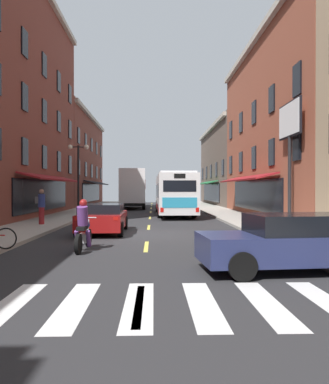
{
  "coord_description": "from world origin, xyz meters",
  "views": [
    {
      "loc": [
        0.25,
        -16.47,
        1.98
      ],
      "look_at": [
        1.03,
        10.32,
        1.77
      ],
      "focal_mm": 35.23,
      "sensor_mm": 36.0,
      "label": 1
    }
  ],
  "objects_px": {
    "box_truck": "(133,189)",
    "sedan_mid": "(296,242)",
    "billboard_sign": "(290,132)",
    "transit_bus": "(174,193)",
    "street_lamp_twin": "(78,176)",
    "pedestrian_near": "(41,206)",
    "sedan_near": "(103,218)",
    "motorcycle_rider": "(83,229)"
  },
  "relations": [
    {
      "from": "sedan_mid",
      "to": "transit_bus",
      "type": "bearing_deg",
      "value": 95.46
    },
    {
      "from": "billboard_sign",
      "to": "motorcycle_rider",
      "type": "height_order",
      "value": "billboard_sign"
    },
    {
      "from": "box_truck",
      "to": "street_lamp_twin",
      "type": "distance_m",
      "value": 12.33
    },
    {
      "from": "box_truck",
      "to": "sedan_near",
      "type": "xyz_separation_m",
      "value": [
        -0.16,
        -20.92,
        -1.34
      ]
    },
    {
      "from": "transit_bus",
      "to": "street_lamp_twin",
      "type": "bearing_deg",
      "value": -156.99
    },
    {
      "from": "billboard_sign",
      "to": "box_truck",
      "type": "height_order",
      "value": "billboard_sign"
    },
    {
      "from": "sedan_mid",
      "to": "pedestrian_near",
      "type": "distance_m",
      "value": 14.31
    },
    {
      "from": "transit_bus",
      "to": "box_truck",
      "type": "height_order",
      "value": "box_truck"
    },
    {
      "from": "billboard_sign",
      "to": "motorcycle_rider",
      "type": "xyz_separation_m",
      "value": [
        -9.06,
        -6.43,
        -4.12
      ]
    },
    {
      "from": "transit_bus",
      "to": "motorcycle_rider",
      "type": "relative_size",
      "value": 5.44
    },
    {
      "from": "motorcycle_rider",
      "to": "street_lamp_twin",
      "type": "bearing_deg",
      "value": 101.89
    },
    {
      "from": "box_truck",
      "to": "motorcycle_rider",
      "type": "relative_size",
      "value": 3.88
    },
    {
      "from": "transit_bus",
      "to": "motorcycle_rider",
      "type": "height_order",
      "value": "transit_bus"
    },
    {
      "from": "billboard_sign",
      "to": "motorcycle_rider",
      "type": "relative_size",
      "value": 2.99
    },
    {
      "from": "sedan_near",
      "to": "sedan_mid",
      "type": "height_order",
      "value": "sedan_mid"
    },
    {
      "from": "box_truck",
      "to": "sedan_mid",
      "type": "height_order",
      "value": "box_truck"
    },
    {
      "from": "box_truck",
      "to": "pedestrian_near",
      "type": "height_order",
      "value": "box_truck"
    },
    {
      "from": "transit_bus",
      "to": "billboard_sign",
      "type": "bearing_deg",
      "value": -62.84
    },
    {
      "from": "sedan_near",
      "to": "sedan_mid",
      "type": "xyz_separation_m",
      "value": [
        5.72,
        -7.97,
        0.02
      ]
    },
    {
      "from": "motorcycle_rider",
      "to": "transit_bus",
      "type": "bearing_deg",
      "value": 77.1
    },
    {
      "from": "billboard_sign",
      "to": "sedan_mid",
      "type": "relative_size",
      "value": 1.32
    },
    {
      "from": "transit_bus",
      "to": "pedestrian_near",
      "type": "relative_size",
      "value": 6.12
    },
    {
      "from": "transit_bus",
      "to": "box_truck",
      "type": "distance_m",
      "value": 9.79
    },
    {
      "from": "box_truck",
      "to": "sedan_mid",
      "type": "relative_size",
      "value": 1.72
    },
    {
      "from": "motorcycle_rider",
      "to": "pedestrian_near",
      "type": "xyz_separation_m",
      "value": [
        -3.62,
        7.68,
        0.41
      ]
    },
    {
      "from": "billboard_sign",
      "to": "pedestrian_near",
      "type": "height_order",
      "value": "billboard_sign"
    },
    {
      "from": "sedan_near",
      "to": "motorcycle_rider",
      "type": "relative_size",
      "value": 2.1
    },
    {
      "from": "transit_bus",
      "to": "sedan_mid",
      "type": "xyz_separation_m",
      "value": [
        1.89,
        -19.81,
        -0.95
      ]
    },
    {
      "from": "sedan_near",
      "to": "pedestrian_near",
      "type": "relative_size",
      "value": 2.36
    },
    {
      "from": "transit_bus",
      "to": "sedan_mid",
      "type": "relative_size",
      "value": 2.4
    },
    {
      "from": "transit_bus",
      "to": "sedan_mid",
      "type": "distance_m",
      "value": 19.93
    },
    {
      "from": "billboard_sign",
      "to": "box_truck",
      "type": "relative_size",
      "value": 0.77
    },
    {
      "from": "sedan_mid",
      "to": "motorcycle_rider",
      "type": "distance_m",
      "value": 6.53
    },
    {
      "from": "sedan_near",
      "to": "motorcycle_rider",
      "type": "distance_m",
      "value": 4.8
    },
    {
      "from": "street_lamp_twin",
      "to": "pedestrian_near",
      "type": "bearing_deg",
      "value": -96.71
    },
    {
      "from": "box_truck",
      "to": "street_lamp_twin",
      "type": "relative_size",
      "value": 1.65
    },
    {
      "from": "sedan_mid",
      "to": "pedestrian_near",
      "type": "xyz_separation_m",
      "value": [
        -9.33,
        10.85,
        0.42
      ]
    },
    {
      "from": "pedestrian_near",
      "to": "motorcycle_rider",
      "type": "bearing_deg",
      "value": 14.61
    },
    {
      "from": "billboard_sign",
      "to": "sedan_mid",
      "type": "distance_m",
      "value": 10.97
    },
    {
      "from": "box_truck",
      "to": "sedan_near",
      "type": "relative_size",
      "value": 1.85
    },
    {
      "from": "sedan_mid",
      "to": "street_lamp_twin",
      "type": "xyz_separation_m",
      "value": [
        -8.61,
        16.96,
        2.16
      ]
    },
    {
      "from": "billboard_sign",
      "to": "street_lamp_twin",
      "type": "xyz_separation_m",
      "value": [
        -11.96,
        7.37,
        -1.97
      ]
    }
  ]
}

